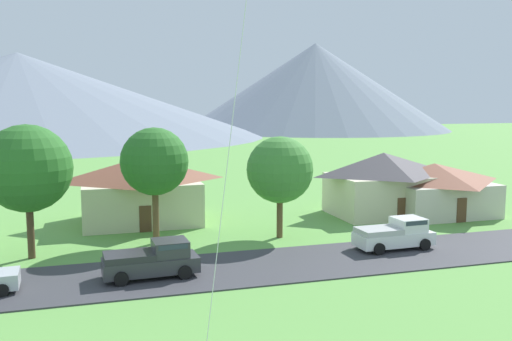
{
  "coord_description": "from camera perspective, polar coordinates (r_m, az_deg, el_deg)",
  "views": [
    {
      "loc": [
        -6.38,
        -3.79,
        9.74
      ],
      "look_at": [
        0.4,
        18.78,
        6.77
      ],
      "focal_mm": 38.65,
      "sensor_mm": 36.0,
      "label": 1
    }
  ],
  "objects": [
    {
      "name": "house_right_center",
      "position": [
        48.56,
        13.0,
        -1.23
      ],
      "size": [
        9.24,
        6.85,
        5.37
      ],
      "color": "beige",
      "rests_on": "ground"
    },
    {
      "name": "house_left_center",
      "position": [
        45.35,
        -11.86,
        -1.86
      ],
      "size": [
        9.79,
        7.82,
        5.26
      ],
      "color": "beige",
      "rests_on": "ground"
    },
    {
      "name": "mountain_central_ridge",
      "position": [
        192.65,
        6.12,
        8.62
      ],
      "size": [
        90.48,
        90.48,
        29.39
      ],
      "primitive_type": "cone",
      "color": "slate",
      "rests_on": "ground"
    },
    {
      "name": "pickup_truck_white_west_side",
      "position": [
        37.66,
        14.26,
        -6.36
      ],
      "size": [
        5.26,
        2.45,
        1.99
      ],
      "color": "white",
      "rests_on": "road_strip"
    },
    {
      "name": "tree_center",
      "position": [
        37.89,
        -10.46,
        0.89
      ],
      "size": [
        4.61,
        4.61,
        8.0
      ],
      "color": "brown",
      "rests_on": "ground"
    },
    {
      "name": "pickup_truck_charcoal_east_side",
      "position": [
        31.33,
        -10.59,
        -9.02
      ],
      "size": [
        5.29,
        2.51,
        1.99
      ],
      "color": "#333338",
      "rests_on": "road_strip"
    },
    {
      "name": "tree_left_of_center",
      "position": [
        39.08,
        2.49,
        0.06
      ],
      "size": [
        4.75,
        4.75,
        7.29
      ],
      "color": "brown",
      "rests_on": "ground"
    },
    {
      "name": "house_rightmost",
      "position": [
        50.37,
        17.92,
        -1.69
      ],
      "size": [
        9.22,
        8.32,
        4.39
      ],
      "color": "beige",
      "rests_on": "ground"
    },
    {
      "name": "tree_near_left",
      "position": [
        36.49,
        -22.58,
        0.19
      ],
      "size": [
        5.41,
        5.41,
        8.36
      ],
      "color": "#4C3823",
      "rests_on": "ground"
    },
    {
      "name": "road_strip",
      "position": [
        32.35,
        -4.63,
        -10.28
      ],
      "size": [
        160.0,
        6.93,
        0.08
      ],
      "primitive_type": "cube",
      "color": "#38383D",
      "rests_on": "ground"
    },
    {
      "name": "mountain_far_west_ridge",
      "position": [
        163.34,
        -23.34,
        7.18
      ],
      "size": [
        132.47,
        132.47,
        22.76
      ],
      "primitive_type": "cone",
      "color": "slate",
      "rests_on": "ground"
    }
  ]
}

